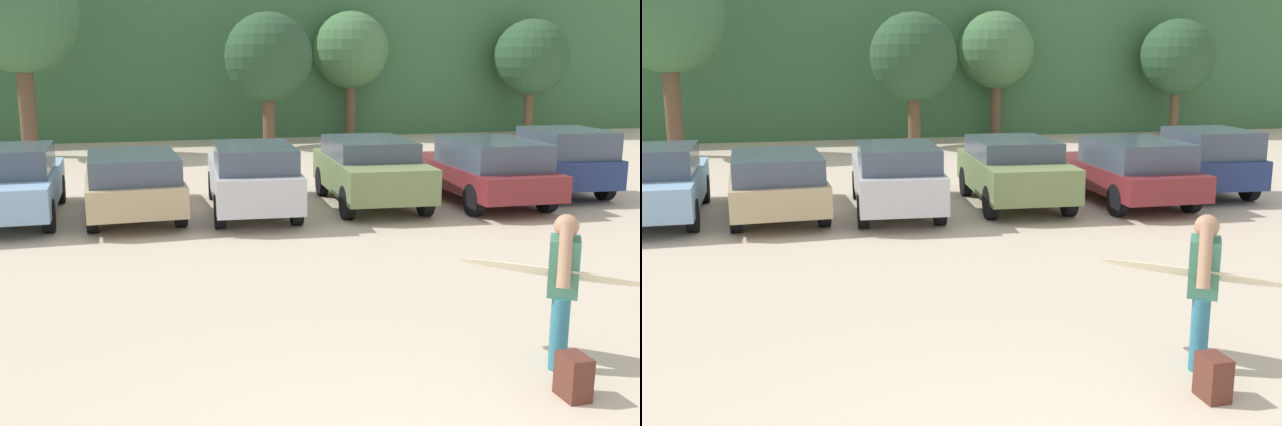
# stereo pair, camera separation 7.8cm
# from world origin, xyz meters

# --- Properties ---
(hillside_ridge) EXTENTS (108.00, 12.00, 6.64)m
(hillside_ridge) POSITION_xyz_m (0.00, 32.25, 3.32)
(hillside_ridge) COLOR #38663D
(hillside_ridge) RESTS_ON ground_plane
(tree_right) EXTENTS (3.94, 3.94, 6.77)m
(tree_right) POSITION_xyz_m (-5.43, 22.38, 4.75)
(tree_right) COLOR brown
(tree_right) RESTS_ON ground_plane
(tree_center) EXTENTS (3.32, 3.32, 5.06)m
(tree_center) POSITION_xyz_m (3.12, 23.02, 3.37)
(tree_center) COLOR brown
(tree_center) RESTS_ON ground_plane
(tree_far_right) EXTENTS (3.20, 3.20, 5.30)m
(tree_far_right) POSITION_xyz_m (7.12, 25.50, 3.67)
(tree_far_right) COLOR brown
(tree_far_right) RESTS_ON ground_plane
(tree_center_right) EXTENTS (3.29, 3.29, 5.05)m
(tree_center_right) POSITION_xyz_m (15.16, 24.69, 3.39)
(tree_center_right) COLOR brown
(tree_center_right) RESTS_ON ground_plane
(parked_car_sky_blue) EXTENTS (1.90, 4.72, 1.56)m
(parked_car_sky_blue) POSITION_xyz_m (-4.44, 11.67, 0.80)
(parked_car_sky_blue) COLOR #84ADD1
(parked_car_sky_blue) RESTS_ON ground_plane
(parked_car_tan) EXTENTS (2.11, 4.70, 1.42)m
(parked_car_tan) POSITION_xyz_m (-2.01, 11.32, 0.76)
(parked_car_tan) COLOR tan
(parked_car_tan) RESTS_ON ground_plane
(parked_car_silver) EXTENTS (2.04, 4.90, 1.57)m
(parked_car_silver) POSITION_xyz_m (0.52, 11.08, 0.83)
(parked_car_silver) COLOR silver
(parked_car_silver) RESTS_ON ground_plane
(parked_car_olive_green) EXTENTS (2.18, 4.34, 1.52)m
(parked_car_olive_green) POSITION_xyz_m (3.30, 11.29, 0.84)
(parked_car_olive_green) COLOR #6B7F4C
(parked_car_olive_green) RESTS_ON ground_plane
(parked_car_maroon) EXTENTS (2.02, 4.74, 1.52)m
(parked_car_maroon) POSITION_xyz_m (5.97, 10.88, 0.81)
(parked_car_maroon) COLOR maroon
(parked_car_maroon) RESTS_ON ground_plane
(parked_car_navy) EXTENTS (2.12, 4.46, 1.67)m
(parked_car_navy) POSITION_xyz_m (8.21, 11.61, 0.86)
(parked_car_navy) COLOR navy
(parked_car_navy) RESTS_ON ground_plane
(person_adult) EXTENTS (0.51, 0.67, 1.70)m
(person_adult) POSITION_xyz_m (2.49, 2.20, 0.96)
(person_adult) COLOR teal
(person_adult) RESTS_ON ground_plane
(surfboard_cream) EXTENTS (1.86, 1.81, 0.30)m
(surfboard_cream) POSITION_xyz_m (2.42, 2.33, 1.03)
(surfboard_cream) COLOR beige
(backpack_dropped) EXTENTS (0.24, 0.34, 0.45)m
(backpack_dropped) POSITION_xyz_m (2.18, 1.44, 0.22)
(backpack_dropped) COLOR #592D23
(backpack_dropped) RESTS_ON ground_plane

